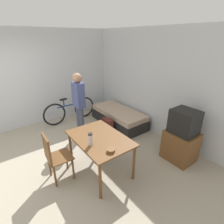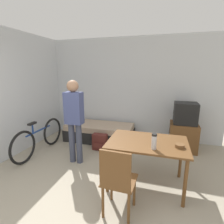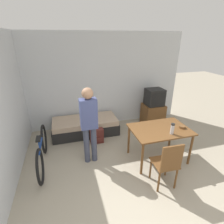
{
  "view_description": "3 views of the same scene",
  "coord_description": "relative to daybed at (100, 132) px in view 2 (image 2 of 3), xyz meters",
  "views": [
    {
      "loc": [
        3.2,
        -0.21,
        2.46
      ],
      "look_at": [
        0.3,
        1.95,
        0.9
      ],
      "focal_mm": 28.0,
      "sensor_mm": 36.0,
      "label": 1
    },
    {
      "loc": [
        1.05,
        -1.37,
        1.85
      ],
      "look_at": [
        0.09,
        1.88,
        1.04
      ],
      "focal_mm": 28.0,
      "sensor_mm": 36.0,
      "label": 2
    },
    {
      "loc": [
        -1.01,
        -1.59,
        2.55
      ],
      "look_at": [
        -0.02,
        1.91,
        0.97
      ],
      "focal_mm": 28.0,
      "sensor_mm": 36.0,
      "label": 3
    }
  ],
  "objects": [
    {
      "name": "wall_back",
      "position": [
        0.54,
        0.51,
        1.13
      ],
      "size": [
        5.08,
        0.06,
        2.7
      ],
      "color": "silver",
      "rests_on": "ground_plane"
    },
    {
      "name": "wall_left",
      "position": [
        -1.53,
        -1.17,
        1.13
      ],
      "size": [
        0.06,
        4.31,
        2.7
      ],
      "color": "silver",
      "rests_on": "ground_plane"
    },
    {
      "name": "dining_table",
      "position": [
        1.4,
        -1.57,
        0.45
      ],
      "size": [
        1.23,
        0.84,
        0.76
      ],
      "color": "brown",
      "rests_on": "ground_plane"
    },
    {
      "name": "bicycle",
      "position": [
        -1.05,
        -1.1,
        0.13
      ],
      "size": [
        0.08,
        1.67,
        0.77
      ],
      "color": "black",
      "rests_on": "ground_plane"
    },
    {
      "name": "wooden_chair",
      "position": [
        1.12,
        -2.35,
        0.32
      ],
      "size": [
        0.43,
        0.43,
        0.96
      ],
      "color": "brown",
      "rests_on": "ground_plane"
    },
    {
      "name": "backpack",
      "position": [
        0.21,
        -0.57,
        -0.03
      ],
      "size": [
        0.34,
        0.2,
        0.39
      ],
      "color": "#56231E",
      "rests_on": "ground_plane"
    },
    {
      "name": "thermos_flask",
      "position": [
        1.51,
        -1.82,
        0.67
      ],
      "size": [
        0.07,
        0.07,
        0.23
      ],
      "color": "#B7B7BC",
      "rests_on": "dining_table"
    },
    {
      "name": "person_standing",
      "position": [
        -0.05,
        -1.25,
        0.76
      ],
      "size": [
        0.34,
        0.22,
        1.68
      ],
      "color": "#3D4256",
      "rests_on": "ground_plane"
    },
    {
      "name": "tv",
      "position": [
        2.1,
        -0.0,
        0.3
      ],
      "size": [
        0.61,
        0.53,
        1.14
      ],
      "color": "brown",
      "rests_on": "ground_plane"
    },
    {
      "name": "mate_bowl",
      "position": [
        1.87,
        -1.66,
        0.57
      ],
      "size": [
        0.14,
        0.14,
        0.05
      ],
      "color": "brown",
      "rests_on": "dining_table"
    },
    {
      "name": "daybed",
      "position": [
        0.0,
        0.0,
        0.0
      ],
      "size": [
        1.81,
        0.81,
        0.44
      ],
      "color": "black",
      "rests_on": "ground_plane"
    }
  ]
}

